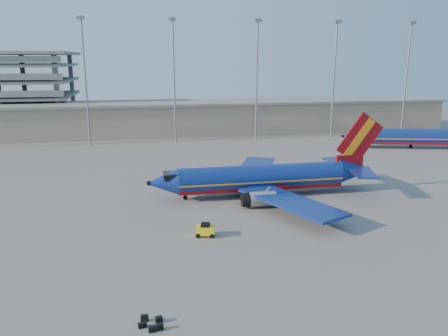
% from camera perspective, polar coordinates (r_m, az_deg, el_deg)
% --- Properties ---
extents(ground, '(220.00, 220.00, 0.00)m').
position_cam_1_polar(ground, '(63.02, 1.61, -4.04)').
color(ground, slate).
rests_on(ground, ground).
extents(terminal_building, '(122.00, 16.00, 8.50)m').
position_cam_1_polar(terminal_building, '(119.69, 0.40, 6.78)').
color(terminal_building, gray).
rests_on(terminal_building, ground).
extents(light_mast_row, '(101.60, 1.60, 28.65)m').
position_cam_1_polar(light_mast_row, '(106.02, -1.03, 13.00)').
color(light_mast_row, gray).
rests_on(light_mast_row, ground).
extents(aircraft_main, '(35.35, 34.05, 11.98)m').
position_cam_1_polar(aircraft_main, '(64.35, 5.51, -1.33)').
color(aircraft_main, navy).
rests_on(aircraft_main, ground).
extents(aircraft_second, '(32.90, 15.28, 11.34)m').
position_cam_1_polar(aircraft_second, '(106.91, 23.75, 3.76)').
color(aircraft_second, navy).
rests_on(aircraft_second, ground).
extents(baggage_tug, '(2.36, 1.74, 1.52)m').
position_cam_1_polar(baggage_tug, '(49.98, -2.44, -8.05)').
color(baggage_tug, yellow).
rests_on(baggage_tug, ground).
extents(luggage_pile, '(1.92, 1.85, 0.53)m').
position_cam_1_polar(luggage_pile, '(35.37, -9.44, -19.38)').
color(luggage_pile, black).
rests_on(luggage_pile, ground).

